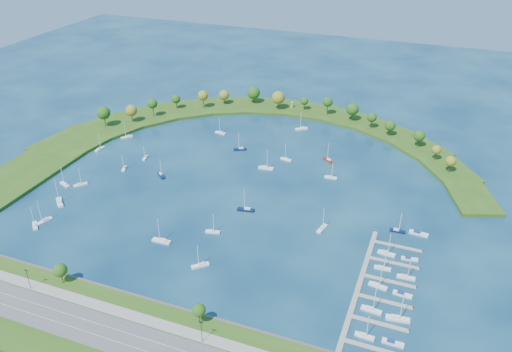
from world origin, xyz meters
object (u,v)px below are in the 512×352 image
(docked_boat_4, at_px, (378,285))
(docked_boat_10, at_px, (398,230))
(moored_boat_6, at_px, (127,137))
(moored_boat_5, at_px, (124,168))
(moored_boat_13, at_px, (286,159))
(docked_boat_3, at_px, (398,318))
(docked_boat_9, at_px, (409,259))
(moored_boat_0, at_px, (240,149))
(moored_boat_10, at_px, (213,231))
(moored_boat_7, at_px, (200,265))
(moored_boat_8, at_px, (145,157))
(moored_boat_16, at_px, (161,175))
(docked_boat_5, at_px, (402,294))
(moored_boat_9, at_px, (221,132))
(docked_boat_1, at_px, (393,343))
(moored_boat_4, at_px, (44,221))
(moored_boat_21, at_px, (100,148))
(docked_boat_7, at_px, (406,277))
(docked_boat_8, at_px, (386,253))
(moored_boat_3, at_px, (60,202))
(dock_system, at_px, (376,288))
(docked_boat_11, at_px, (419,233))
(moored_boat_18, at_px, (322,228))
(moored_boat_15, at_px, (266,168))
(moored_boat_2, at_px, (80,184))
(moored_boat_17, at_px, (302,128))
(moored_boat_20, at_px, (65,184))
(moored_boat_19, at_px, (35,225))
(harbor_tower, at_px, (292,105))
(moored_boat_11, at_px, (246,209))
(docked_boat_6, at_px, (382,268))
(moored_boat_14, at_px, (162,240))
(moored_boat_1, at_px, (331,177))
(docked_boat_0, at_px, (365,335))
(docked_boat_2, at_px, (371,309))

(docked_boat_4, xyz_separation_m, docked_boat_10, (2.41, 43.89, -0.02))
(moored_boat_6, bearing_deg, moored_boat_5, 70.62)
(moored_boat_13, height_order, docked_boat_3, docked_boat_3)
(docked_boat_9, bearing_deg, moored_boat_0, 138.78)
(moored_boat_0, relative_size, moored_boat_10, 1.14)
(moored_boat_7, bearing_deg, moored_boat_8, -88.08)
(moored_boat_6, distance_m, moored_boat_10, 128.16)
(moored_boat_16, relative_size, docked_boat_5, 1.45)
(moored_boat_9, bearing_deg, docked_boat_1, 142.11)
(moored_boat_4, distance_m, moored_boat_21, 83.02)
(moored_boat_21, bearing_deg, moored_boat_9, -43.95)
(docked_boat_7, xyz_separation_m, docked_boat_8, (-10.51, 13.84, 0.01))
(docked_boat_7, relative_size, docked_boat_8, 0.96)
(moored_boat_9, bearing_deg, docked_boat_7, 150.98)
(moored_boat_3, xyz_separation_m, docked_boat_5, (181.42, -6.40, -0.39))
(dock_system, height_order, docked_boat_11, docked_boat_11)
(docked_boat_8, bearing_deg, docked_boat_1, -73.86)
(docked_boat_7, bearing_deg, moored_boat_18, 149.33)
(dock_system, relative_size, moored_boat_13, 7.47)
(docked_boat_11, bearing_deg, moored_boat_15, 164.04)
(moored_boat_2, xyz_separation_m, moored_boat_17, (95.45, 120.04, 0.05))
(moored_boat_16, bearing_deg, moored_boat_20, -107.04)
(moored_boat_19, bearing_deg, harbor_tower, -66.59)
(docked_boat_9, bearing_deg, moored_boat_2, 171.74)
(docked_boat_3, distance_m, docked_boat_11, 61.90)
(moored_boat_11, distance_m, moored_boat_15, 47.23)
(docked_boat_3, relative_size, docked_boat_5, 1.68)
(moored_boat_3, relative_size, moored_boat_10, 1.36)
(moored_boat_9, distance_m, docked_boat_6, 165.35)
(moored_boat_2, distance_m, docked_boat_5, 184.92)
(moored_boat_2, distance_m, moored_boat_9, 103.68)
(dock_system, xyz_separation_m, moored_boat_4, (-166.23, -11.04, 0.59))
(moored_boat_14, bearing_deg, docked_boat_6, -171.65)
(docked_boat_1, bearing_deg, moored_boat_7, 172.22)
(moored_boat_1, xyz_separation_m, moored_boat_16, (-93.72, -33.64, 0.03))
(moored_boat_7, height_order, moored_boat_20, moored_boat_7)
(moored_boat_15, bearing_deg, moored_boat_19, -138.99)
(moored_boat_1, height_order, moored_boat_20, moored_boat_20)
(moored_boat_0, bearing_deg, moored_boat_13, 148.01)
(moored_boat_1, xyz_separation_m, docked_boat_6, (41.43, -71.92, 0.00))
(docked_boat_6, height_order, docked_boat_7, docked_boat_7)
(moored_boat_0, height_order, moored_boat_20, moored_boat_0)
(moored_boat_8, distance_m, moored_boat_16, 26.47)
(moored_boat_5, height_order, moored_boat_6, moored_boat_6)
(moored_boat_15, height_order, moored_boat_21, moored_boat_15)
(docked_boat_0, bearing_deg, harbor_tower, 117.75)
(docked_boat_5, relative_size, docked_boat_10, 0.74)
(moored_boat_5, distance_m, docked_boat_2, 173.33)
(moored_boat_1, distance_m, moored_boat_14, 108.49)
(moored_boat_21, height_order, docked_boat_5, moored_boat_21)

